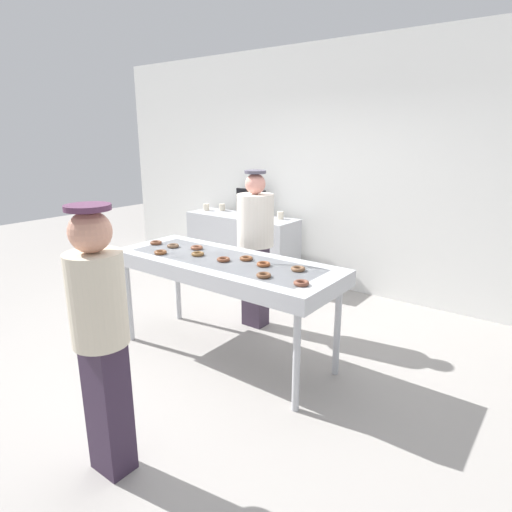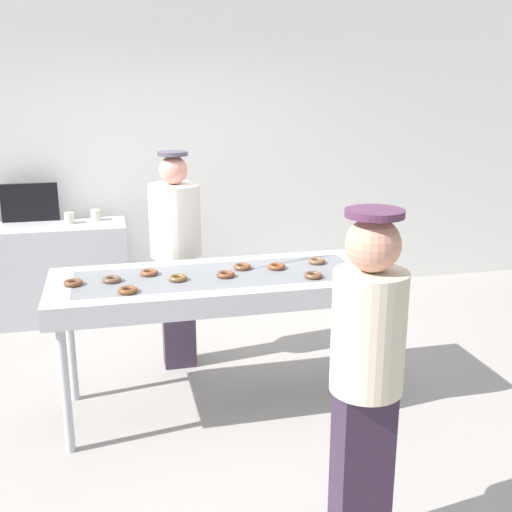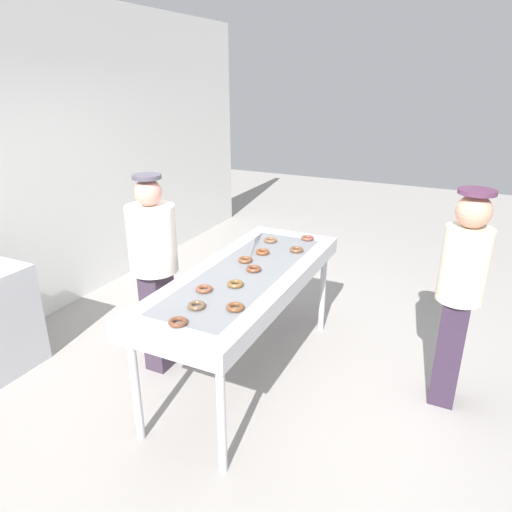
% 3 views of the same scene
% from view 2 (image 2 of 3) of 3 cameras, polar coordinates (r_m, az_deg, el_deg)
% --- Properties ---
extents(ground_plane, '(16.00, 16.00, 0.00)m').
position_cam_2_polar(ground_plane, '(4.37, -3.24, -13.50)').
color(ground_plane, '#9E9993').
extents(back_wall, '(8.00, 0.12, 3.09)m').
position_cam_2_polar(back_wall, '(6.21, -7.42, 10.21)').
color(back_wall, white).
rests_on(back_wall, ground).
extents(fryer_conveyor, '(2.13, 0.81, 0.93)m').
position_cam_2_polar(fryer_conveyor, '(4.02, -3.43, -2.76)').
color(fryer_conveyor, '#B7BABF').
rests_on(fryer_conveyor, ground).
extents(chocolate_donut_0, '(0.15, 0.15, 0.03)m').
position_cam_2_polar(chocolate_donut_0, '(3.95, -16.37, -2.38)').
color(chocolate_donut_0, brown).
rests_on(chocolate_donut_0, fryer_conveyor).
extents(chocolate_donut_1, '(0.16, 0.16, 0.03)m').
position_cam_2_polar(chocolate_donut_1, '(4.12, 1.91, -0.97)').
color(chocolate_donut_1, brown).
rests_on(chocolate_donut_1, fryer_conveyor).
extents(chocolate_donut_2, '(0.14, 0.14, 0.03)m').
position_cam_2_polar(chocolate_donut_2, '(3.91, -7.16, -2.01)').
color(chocolate_donut_2, brown).
rests_on(chocolate_donut_2, fryer_conveyor).
extents(chocolate_donut_3, '(0.16, 0.16, 0.03)m').
position_cam_2_polar(chocolate_donut_3, '(4.12, -1.26, -0.98)').
color(chocolate_donut_3, brown).
rests_on(chocolate_donut_3, fryer_conveyor).
extents(chocolate_donut_4, '(0.16, 0.16, 0.03)m').
position_cam_2_polar(chocolate_donut_4, '(3.96, -2.79, -1.70)').
color(chocolate_donut_4, brown).
rests_on(chocolate_donut_4, fryer_conveyor).
extents(chocolate_donut_5, '(0.14, 0.14, 0.03)m').
position_cam_2_polar(chocolate_donut_5, '(4.05, -9.76, -1.51)').
color(chocolate_donut_5, brown).
rests_on(chocolate_donut_5, fryer_conveyor).
extents(chocolate_donut_6, '(0.13, 0.13, 0.03)m').
position_cam_2_polar(chocolate_donut_6, '(3.96, -13.04, -2.09)').
color(chocolate_donut_6, brown).
rests_on(chocolate_donut_6, fryer_conveyor).
extents(chocolate_donut_7, '(0.12, 0.12, 0.03)m').
position_cam_2_polar(chocolate_donut_7, '(3.95, 5.25, -1.76)').
color(chocolate_donut_7, brown).
rests_on(chocolate_donut_7, fryer_conveyor).
extents(chocolate_donut_8, '(0.14, 0.14, 0.03)m').
position_cam_2_polar(chocolate_donut_8, '(3.74, -11.64, -3.08)').
color(chocolate_donut_8, brown).
rests_on(chocolate_donut_8, fryer_conveyor).
extents(chocolate_donut_9, '(0.16, 0.16, 0.03)m').
position_cam_2_polar(chocolate_donut_9, '(4.26, 5.57, -0.47)').
color(chocolate_donut_9, brown).
rests_on(chocolate_donut_9, fryer_conveyor).
extents(chocolate_donut_10, '(0.16, 0.16, 0.03)m').
position_cam_2_polar(chocolate_donut_10, '(4.08, 9.51, -1.35)').
color(chocolate_donut_10, brown).
rests_on(chocolate_donut_10, fryer_conveyor).
extents(worker_baker, '(0.38, 0.38, 1.65)m').
position_cam_2_polar(worker_baker, '(4.65, -7.33, 1.01)').
color(worker_baker, '#3A2D3E').
rests_on(worker_baker, ground).
extents(customer_waiting, '(0.32, 0.32, 1.64)m').
position_cam_2_polar(customer_waiting, '(2.77, 10.06, -10.50)').
color(customer_waiting, '#332439').
rests_on(customer_waiting, ground).
extents(prep_counter, '(1.67, 0.53, 0.89)m').
position_cam_2_polar(prep_counter, '(5.99, -19.64, -1.58)').
color(prep_counter, '#B7BABF').
rests_on(prep_counter, ground).
extents(paper_cup_2, '(0.09, 0.09, 0.10)m').
position_cam_2_polar(paper_cup_2, '(5.88, -16.71, 3.35)').
color(paper_cup_2, beige).
rests_on(paper_cup_2, prep_counter).
extents(paper_cup_3, '(0.09, 0.09, 0.10)m').
position_cam_2_polar(paper_cup_3, '(5.94, -14.44, 3.65)').
color(paper_cup_3, beige).
rests_on(paper_cup_3, prep_counter).
extents(menu_display, '(0.50, 0.04, 0.35)m').
position_cam_2_polar(menu_display, '(6.05, -19.98, 4.63)').
color(menu_display, black).
rests_on(menu_display, prep_counter).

